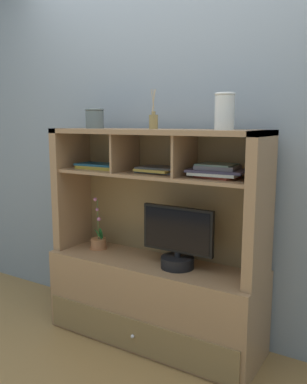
% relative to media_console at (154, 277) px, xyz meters
% --- Properties ---
extents(floor_plane, '(6.00, 6.00, 0.02)m').
position_rel_media_console_xyz_m(floor_plane, '(0.00, -0.01, -0.43)').
color(floor_plane, olive).
rests_on(floor_plane, ground).
extents(back_wall, '(6.00, 0.02, 2.80)m').
position_rel_media_console_xyz_m(back_wall, '(0.00, 0.25, 0.98)').
color(back_wall, gray).
rests_on(back_wall, ground).
extents(media_console, '(1.40, 0.48, 1.36)m').
position_rel_media_console_xyz_m(media_console, '(0.00, 0.00, 0.00)').
color(media_console, '#987350').
rests_on(media_console, ground).
extents(tv_monitor, '(0.46, 0.20, 0.37)m').
position_rel_media_console_xyz_m(tv_monitor, '(0.19, -0.04, 0.27)').
color(tv_monitor, black).
rests_on(tv_monitor, media_console).
extents(potted_orchid, '(0.12, 0.12, 0.36)m').
position_rel_media_console_xyz_m(potted_orchid, '(-0.46, 0.01, 0.16)').
color(potted_orchid, '#AA6C43').
rests_on(potted_orchid, media_console).
extents(magazine_stack_left, '(0.33, 0.18, 0.03)m').
position_rel_media_console_xyz_m(magazine_stack_left, '(-0.43, 0.01, 0.69)').
color(magazine_stack_left, gold).
rests_on(magazine_stack_left, media_console).
extents(magazine_stack_centre, '(0.34, 0.24, 0.08)m').
position_rel_media_console_xyz_m(magazine_stack_centre, '(0.41, 0.01, 0.71)').
color(magazine_stack_centre, '#9E3A2C').
rests_on(magazine_stack_centre, media_console).
extents(magazine_stack_right, '(0.28, 0.25, 0.04)m').
position_rel_media_console_xyz_m(magazine_stack_right, '(0.02, 0.03, 0.70)').
color(magazine_stack_right, slate).
rests_on(magazine_stack_right, media_console).
extents(diffuser_bottle, '(0.05, 0.05, 0.23)m').
position_rel_media_console_xyz_m(diffuser_bottle, '(0.00, -0.01, 0.99)').
color(diffuser_bottle, olive).
rests_on(diffuser_bottle, media_console).
extents(ceramic_vase, '(0.13, 0.13, 0.13)m').
position_rel_media_console_xyz_m(ceramic_vase, '(-0.45, -0.01, 1.01)').
color(ceramic_vase, '#545F60').
rests_on(ceramic_vase, media_console).
extents(accent_vase, '(0.11, 0.11, 0.20)m').
position_rel_media_console_xyz_m(accent_vase, '(0.45, -0.01, 1.04)').
color(accent_vase, silver).
rests_on(accent_vase, media_console).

